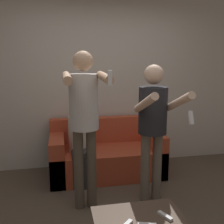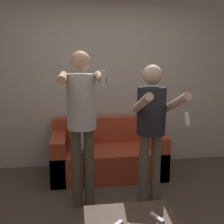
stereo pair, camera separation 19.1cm
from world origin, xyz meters
TOP-DOWN VIEW (x-y plane):
  - wall_back at (0.00, 1.82)m, footprint 6.40×0.06m
  - couch at (-0.01, 1.39)m, footprint 1.61×0.79m
  - person_standing_left at (-0.39, 0.52)m, footprint 0.44×0.72m
  - person_standing_right at (0.38, 0.52)m, footprint 0.44×0.73m
  - person_seated at (-0.40, 1.24)m, footprint 0.30×0.52m
  - coffee_table at (-0.02, -0.32)m, footprint 0.77×0.51m
  - remote_far at (0.19, -0.35)m, footprint 0.09×0.15m

SIDE VIEW (x-z plane):
  - couch at x=-0.01m, z-range -0.12..0.68m
  - coffee_table at x=-0.02m, z-range 0.14..0.49m
  - remote_far at x=0.19m, z-range 0.35..0.38m
  - person_seated at x=-0.40m, z-range 0.05..1.19m
  - person_standing_right at x=0.38m, z-range 0.20..1.81m
  - person_standing_left at x=-0.39m, z-range 0.23..1.98m
  - wall_back at x=0.00m, z-range 0.00..2.70m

